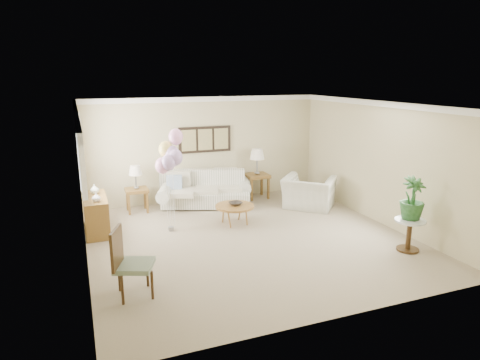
{
  "coord_description": "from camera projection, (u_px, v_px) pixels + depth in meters",
  "views": [
    {
      "loc": [
        -3.0,
        -7.24,
        3.13
      ],
      "look_at": [
        0.03,
        0.6,
        1.05
      ],
      "focal_mm": 32.0,
      "sensor_mm": 36.0,
      "label": 1
    }
  ],
  "objects": [
    {
      "name": "accent_chair",
      "position": [
        129.0,
        261.0,
        6.09
      ],
      "size": [
        0.67,
        0.67,
        1.06
      ],
      "color": "gray",
      "rests_on": "ground"
    },
    {
      "name": "wall_art_triptych",
      "position": [
        205.0,
        139.0,
        10.67
      ],
      "size": [
        1.35,
        0.06,
        0.65
      ],
      "color": "black",
      "rests_on": "ground"
    },
    {
      "name": "armchair",
      "position": [
        309.0,
        193.0,
        10.25
      ],
      "size": [
        1.53,
        1.53,
        0.75
      ],
      "primitive_type": "imported",
      "rotation": [
        0.0,
        0.0,
        2.38
      ],
      "color": "white",
      "rests_on": "ground"
    },
    {
      "name": "vase_white",
      "position": [
        96.0,
        197.0,
        8.24
      ],
      "size": [
        0.21,
        0.21,
        0.17
      ],
      "primitive_type": "imported",
      "rotation": [
        0.0,
        0.0,
        -0.32
      ],
      "color": "silver",
      "rests_on": "credenza"
    },
    {
      "name": "coffee_table",
      "position": [
        235.0,
        207.0,
        9.12
      ],
      "size": [
        0.83,
        0.83,
        0.42
      ],
      "color": "#A37733",
      "rests_on": "ground"
    },
    {
      "name": "potted_plant",
      "position": [
        412.0,
        198.0,
        7.63
      ],
      "size": [
        0.46,
        0.46,
        0.78
      ],
      "primitive_type": "imported",
      "rotation": [
        0.0,
        0.0,
        -0.06
      ],
      "color": "#1A4314",
      "rests_on": "side_table"
    },
    {
      "name": "side_table",
      "position": [
        410.0,
        227.0,
        7.72
      ],
      "size": [
        0.55,
        0.55,
        0.59
      ],
      "color": "silver",
      "rests_on": "ground"
    },
    {
      "name": "ground_plane",
      "position": [
        250.0,
        239.0,
        8.36
      ],
      "size": [
        6.0,
        6.0,
        0.0
      ],
      "primitive_type": "plane",
      "color": "tan"
    },
    {
      "name": "end_table_left",
      "position": [
        137.0,
        192.0,
        9.91
      ],
      "size": [
        0.51,
        0.47,
        0.56
      ],
      "color": "brown",
      "rests_on": "ground"
    },
    {
      "name": "end_table_right",
      "position": [
        257.0,
        178.0,
        11.04
      ],
      "size": [
        0.58,
        0.53,
        0.63
      ],
      "color": "brown",
      "rests_on": "ground"
    },
    {
      "name": "decor_bowl",
      "position": [
        236.0,
        204.0,
        9.11
      ],
      "size": [
        0.33,
        0.33,
        0.07
      ],
      "primitive_type": "imported",
      "rotation": [
        0.0,
        0.0,
        0.22
      ],
      "color": "#2A241F",
      "rests_on": "coffee_table"
    },
    {
      "name": "balloon_cluster",
      "position": [
        170.0,
        155.0,
        8.43
      ],
      "size": [
        0.6,
        0.52,
        2.09
      ],
      "color": "gray",
      "rests_on": "ground"
    },
    {
      "name": "sofa",
      "position": [
        206.0,
        192.0,
        10.43
      ],
      "size": [
        2.59,
        1.53,
        0.86
      ],
      "color": "white",
      "rests_on": "ground"
    },
    {
      "name": "lamp_left",
      "position": [
        135.0,
        171.0,
        9.79
      ],
      "size": [
        0.31,
        0.31,
        0.55
      ],
      "color": "gray",
      "rests_on": "end_table_left"
    },
    {
      "name": "credenza",
      "position": [
        96.0,
        214.0,
        8.66
      ],
      "size": [
        0.46,
        1.2,
        0.74
      ],
      "color": "brown",
      "rests_on": "ground"
    },
    {
      "name": "lamp_right",
      "position": [
        257.0,
        155.0,
        10.89
      ],
      "size": [
        0.37,
        0.37,
        0.66
      ],
      "color": "gray",
      "rests_on": "end_table_right"
    },
    {
      "name": "room_shell",
      "position": [
        243.0,
        157.0,
        8.01
      ],
      "size": [
        6.04,
        6.04,
        2.6
      ],
      "color": "beige",
      "rests_on": "ground"
    },
    {
      "name": "vase_sage",
      "position": [
        95.0,
        189.0,
        8.79
      ],
      "size": [
        0.24,
        0.24,
        0.19
      ],
      "primitive_type": "imported",
      "rotation": [
        0.0,
        0.0,
        0.41
      ],
      "color": "beige",
      "rests_on": "credenza"
    }
  ]
}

